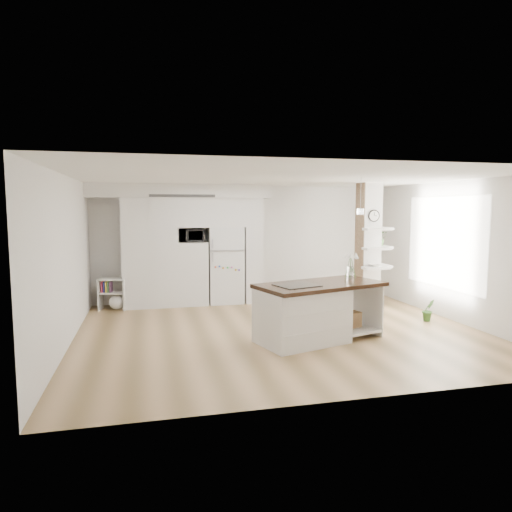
# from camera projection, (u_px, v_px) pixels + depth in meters

# --- Properties ---
(floor) EXTENTS (7.00, 6.00, 0.01)m
(floor) POSITION_uv_depth(u_px,v_px,m) (280.00, 331.00, 8.10)
(floor) COLOR tan
(floor) RESTS_ON ground
(room) EXTENTS (7.04, 6.04, 2.72)m
(room) POSITION_uv_depth(u_px,v_px,m) (280.00, 227.00, 7.91)
(room) COLOR white
(room) RESTS_ON ground
(cabinet_wall) EXTENTS (4.00, 0.71, 2.70)m
(cabinet_wall) POSITION_uv_depth(u_px,v_px,m) (184.00, 238.00, 10.19)
(cabinet_wall) COLOR silver
(cabinet_wall) RESTS_ON floor
(refrigerator) EXTENTS (0.78, 0.69, 1.75)m
(refrigerator) POSITION_uv_depth(u_px,v_px,m) (225.00, 265.00, 10.49)
(refrigerator) COLOR silver
(refrigerator) RESTS_ON floor
(column) EXTENTS (0.69, 0.90, 2.70)m
(column) POSITION_uv_depth(u_px,v_px,m) (373.00, 247.00, 9.61)
(column) COLOR silver
(column) RESTS_ON floor
(window) EXTENTS (0.00, 2.40, 2.40)m
(window) POSITION_uv_depth(u_px,v_px,m) (444.00, 242.00, 9.04)
(window) COLOR white
(window) RESTS_ON room
(pendant_light) EXTENTS (0.12, 0.12, 0.10)m
(pendant_light) POSITION_uv_depth(u_px,v_px,m) (366.00, 211.00, 8.42)
(pendant_light) COLOR white
(pendant_light) RESTS_ON room
(kitchen_island) EXTENTS (2.30, 1.56, 1.52)m
(kitchen_island) POSITION_uv_depth(u_px,v_px,m) (308.00, 312.00, 7.43)
(kitchen_island) COLOR silver
(kitchen_island) RESTS_ON floor
(bookshelf) EXTENTS (0.63, 0.44, 0.68)m
(bookshelf) POSITION_uv_depth(u_px,v_px,m) (114.00, 296.00, 9.80)
(bookshelf) COLOR silver
(bookshelf) RESTS_ON floor
(floor_plant_a) EXTENTS (0.24, 0.20, 0.43)m
(floor_plant_a) POSITION_uv_depth(u_px,v_px,m) (428.00, 310.00, 8.81)
(floor_plant_a) COLOR #386C2B
(floor_plant_a) RESTS_ON floor
(floor_plant_b) EXTENTS (0.31, 0.31, 0.47)m
(floor_plant_b) POSITION_uv_depth(u_px,v_px,m) (374.00, 296.00, 10.10)
(floor_plant_b) COLOR #386C2B
(floor_plant_b) RESTS_ON floor
(microwave) EXTENTS (0.54, 0.37, 0.30)m
(microwave) POSITION_uv_depth(u_px,v_px,m) (192.00, 235.00, 10.18)
(microwave) COLOR #2D2D2D
(microwave) RESTS_ON cabinet_wall
(shelf_plant) EXTENTS (0.27, 0.23, 0.30)m
(shelf_plant) POSITION_uv_depth(u_px,v_px,m) (380.00, 239.00, 9.81)
(shelf_plant) COLOR #386C2B
(shelf_plant) RESTS_ON column
(decor_bowl) EXTENTS (0.22, 0.22, 0.05)m
(decor_bowl) POSITION_uv_depth(u_px,v_px,m) (375.00, 265.00, 9.40)
(decor_bowl) COLOR white
(decor_bowl) RESTS_ON column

